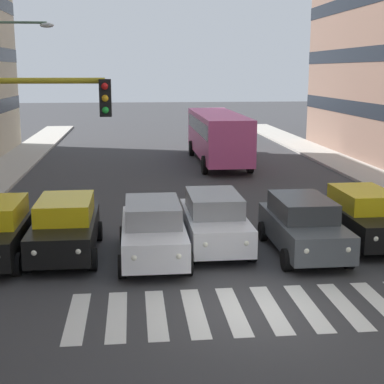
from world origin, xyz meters
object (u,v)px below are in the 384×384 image
(car_5, at_px, (65,227))
(car_4, at_px, (153,230))
(car_3, at_px, (214,220))
(car_2, at_px, (303,225))
(car_1, at_px, (364,216))
(bus_behind_traffic, at_px, (218,132))

(car_5, bearing_deg, car_4, 165.54)
(car_4, bearing_deg, car_3, -154.58)
(car_3, bearing_deg, car_4, 25.42)
(car_4, height_order, car_5, same)
(car_4, distance_m, car_5, 2.71)
(car_2, height_order, car_3, same)
(car_2, relative_size, car_3, 1.00)
(car_3, xyz_separation_m, car_4, (1.97, 0.93, 0.00))
(car_1, xyz_separation_m, car_5, (9.51, 0.29, 0.00))
(car_3, xyz_separation_m, bus_behind_traffic, (-2.61, -16.68, 0.97))
(car_2, distance_m, car_4, 4.58)
(car_5, bearing_deg, car_3, -176.77)
(car_1, bearing_deg, bus_behind_traffic, -82.09)
(car_2, xyz_separation_m, car_4, (4.57, 0.08, 0.00))
(car_1, height_order, car_4, same)
(car_5, xyz_separation_m, bus_behind_traffic, (-7.20, -16.94, 0.97))
(car_3, relative_size, bus_behind_traffic, 0.42)
(car_2, bearing_deg, bus_behind_traffic, -90.00)
(car_4, bearing_deg, car_5, -14.46)
(car_1, xyz_separation_m, car_3, (4.92, 0.03, 0.00))
(car_3, bearing_deg, car_2, 161.80)
(car_1, bearing_deg, car_3, 0.37)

